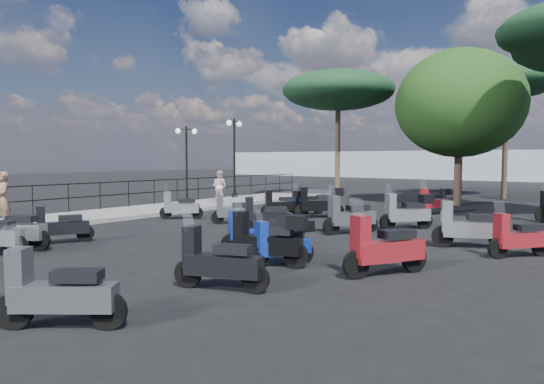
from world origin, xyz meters
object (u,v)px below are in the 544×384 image
Objects in this scene: woman at (3,199)px; scooter_15 at (320,203)px; pedestrian_far at (219,186)px; scooter_13 at (283,244)px; scooter_19 at (267,240)px; pine_2 at (338,91)px; scooter_16 at (434,202)px; scooter_1 at (11,229)px; scooter_9 at (266,218)px; scooter_12 at (58,294)px; scooter_21 at (407,212)px; lamp_post_1 at (187,159)px; scooter_10 at (306,204)px; scooter_20 at (350,217)px; scooter_18 at (218,263)px; pine_0 at (507,81)px; lamp_post_2 at (234,153)px; broadleaf_tree at (460,104)px; scooter_14 at (253,233)px; scooter_8 at (233,211)px; scooter_4 at (282,204)px; scooter_24 at (518,238)px; scooter_7 at (60,227)px; scooter_23 at (384,249)px; scooter_3 at (180,207)px; scooter_25 at (469,227)px.

woman is 1.09× the size of scooter_15.
pedestrian_far reaches higher than scooter_13.
scooter_19 reaches higher than scooter_13.
scooter_16 is at bearing -31.40° from pine_2.
scooter_9 is at bearing -60.82° from scooter_1.
scooter_21 reaches higher than scooter_12.
scooter_19 is (9.69, -8.91, -0.35)m from pedestrian_far.
pine_2 is at bearing 88.54° from lamp_post_1.
scooter_1 is 1.08× the size of scooter_15.
pedestrian_far is 5.49m from scooter_10.
scooter_20 is at bearing 114.49° from scooter_16.
lamp_post_1 reaches higher than scooter_18.
pine_0 reaches higher than scooter_13.
lamp_post_2 is 0.57× the size of broadleaf_tree.
pine_2 reaches higher than scooter_14.
scooter_16 reaches higher than scooter_8.
scooter_8 is (1.10, 6.76, -0.08)m from scooter_1.
broadleaf_tree is at bearing 71.22° from woman.
scooter_14 is at bearing 114.35° from scooter_20.
scooter_4 is at bearing -27.03° from scooter_13.
scooter_12 is 0.95× the size of scooter_21.
scooter_24 is at bearing -33.54° from lamp_post_2.
scooter_21 reaches higher than scooter_19.
scooter_4 is 8.19m from scooter_13.
scooter_19 is 1.33× the size of scooter_24.
scooter_21 is 0.21× the size of pine_0.
lamp_post_2 is at bearing -157.26° from broadleaf_tree.
scooter_7 is 0.97× the size of scooter_16.
scooter_19 is at bearing 174.88° from scooter_14.
pedestrian_far reaches higher than scooter_12.
scooter_13 is 0.19× the size of pine_0.
woman reaches higher than scooter_13.
pedestrian_far is 14.49m from scooter_24.
scooter_19 is (-0.46, 1.94, 0.07)m from scooter_18.
scooter_14 is 3.31m from scooter_18.
scooter_19 reaches higher than scooter_10.
pedestrian_far is 1.06× the size of scooter_9.
pine_0 is (4.56, 12.68, 5.89)m from scooter_10.
scooter_9 reaches higher than scooter_10.
scooter_20 is at bearing 99.34° from scooter_21.
lamp_post_1 is 2.53× the size of scooter_14.
broadleaf_tree is 6.46m from pine_2.
scooter_9 is at bearing -17.80° from scooter_12.
scooter_23 reaches higher than scooter_14.
scooter_9 is (8.29, -8.01, -2.02)m from lamp_post_2.
scooter_3 is 1.05× the size of scooter_24.
scooter_1 is at bearing 103.81° from scooter_25.
scooter_1 is at bearing 115.49° from scooter_7.
scooter_4 reaches higher than scooter_10.
pine_2 reaches higher than lamp_post_1.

